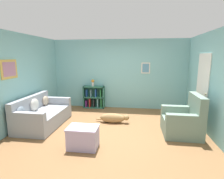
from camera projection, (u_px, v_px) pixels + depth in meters
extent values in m
plane|color=brown|center=(110.00, 130.00, 4.71)|extent=(14.00, 14.00, 0.00)
cube|color=#7AB7BC|center=(119.00, 74.00, 6.66)|extent=(5.60, 0.10, 2.60)
cube|color=silver|center=(146.00, 68.00, 6.42)|extent=(0.32, 0.02, 0.40)
cube|color=#568EAD|center=(146.00, 68.00, 6.41)|extent=(0.24, 0.01, 0.32)
cube|color=#7AB7BC|center=(19.00, 81.00, 4.82)|extent=(0.10, 5.00, 2.60)
cube|color=gold|center=(9.00, 69.00, 4.36)|extent=(0.02, 0.56, 0.48)
cube|color=#A37089|center=(9.00, 69.00, 4.36)|extent=(0.01, 0.44, 0.36)
cube|color=#7AB7BC|center=(216.00, 85.00, 4.12)|extent=(0.10, 5.00, 2.60)
cube|color=white|center=(202.00, 91.00, 4.86)|extent=(0.02, 0.84, 2.05)
sphere|color=tan|center=(206.00, 94.00, 4.53)|extent=(0.05, 0.05, 0.05)
cube|color=#9399A3|center=(44.00, 118.00, 5.06)|extent=(0.95, 1.77, 0.41)
cube|color=#9399A3|center=(31.00, 104.00, 5.04)|extent=(0.16, 1.77, 0.43)
cube|color=#9399A3|center=(26.00, 117.00, 4.22)|extent=(0.95, 0.16, 0.23)
cube|color=#9399A3|center=(56.00, 101.00, 5.78)|extent=(0.95, 0.16, 0.23)
ellipsoid|color=slate|center=(21.00, 112.00, 4.43)|extent=(0.14, 0.30, 0.30)
ellipsoid|color=beige|center=(35.00, 105.00, 5.03)|extent=(0.14, 0.36, 0.36)
ellipsoid|color=tan|center=(46.00, 101.00, 5.63)|extent=(0.14, 0.30, 0.30)
cube|color=#2D6B56|center=(84.00, 97.00, 6.80)|extent=(0.04, 0.28, 0.85)
cube|color=#2D6B56|center=(104.00, 97.00, 6.69)|extent=(0.04, 0.28, 0.85)
cube|color=#2D6B56|center=(95.00, 96.00, 6.87)|extent=(0.81, 0.02, 0.85)
cube|color=#2D6B56|center=(94.00, 107.00, 6.82)|extent=(0.81, 0.28, 0.04)
cube|color=#2D6B56|center=(94.00, 97.00, 6.75)|extent=(0.81, 0.28, 0.04)
cube|color=#2D6B56|center=(94.00, 87.00, 6.67)|extent=(0.81, 0.28, 0.04)
cube|color=#7A2D84|center=(87.00, 104.00, 6.83)|extent=(0.04, 0.21, 0.27)
cube|color=#234C9E|center=(87.00, 93.00, 6.75)|extent=(0.03, 0.21, 0.27)
cube|color=#B22823|center=(90.00, 103.00, 6.80)|extent=(0.04, 0.21, 0.35)
cube|color=#60939E|center=(91.00, 93.00, 6.72)|extent=(0.03, 0.21, 0.27)
cube|color=black|center=(94.00, 103.00, 6.78)|extent=(0.03, 0.21, 0.31)
cube|color=#234C9E|center=(96.00, 93.00, 6.69)|extent=(0.04, 0.21, 0.29)
cube|color=#60939E|center=(98.00, 103.00, 6.76)|extent=(0.04, 0.21, 0.35)
cube|color=#287A3D|center=(101.00, 93.00, 6.67)|extent=(0.04, 0.21, 0.29)
cube|color=#287A3D|center=(102.00, 103.00, 6.74)|extent=(0.05, 0.21, 0.35)
cube|color=gray|center=(181.00, 126.00, 4.46)|extent=(0.89, 0.92, 0.42)
cube|color=gray|center=(197.00, 107.00, 4.31)|extent=(0.18, 0.92, 0.61)
cube|color=gray|center=(185.00, 119.00, 4.04)|extent=(0.89, 0.18, 0.22)
cube|color=gray|center=(178.00, 110.00, 4.76)|extent=(0.89, 0.18, 0.22)
cube|color=#ADA3CC|center=(83.00, 137.00, 3.78)|extent=(0.63, 0.43, 0.48)
cube|color=#BBB0DC|center=(83.00, 128.00, 3.74)|extent=(0.65, 0.45, 0.03)
ellipsoid|color=#9E7A4C|center=(112.00, 118.00, 5.25)|extent=(0.75, 0.26, 0.29)
sphere|color=#9E7A4C|center=(126.00, 118.00, 5.18)|extent=(0.17, 0.17, 0.17)
ellipsoid|color=#9E7A4C|center=(99.00, 119.00, 5.36)|extent=(0.20, 0.05, 0.05)
cylinder|color=silver|center=(93.00, 84.00, 6.66)|extent=(0.09, 0.09, 0.15)
sphere|color=orange|center=(93.00, 81.00, 6.63)|extent=(0.12, 0.12, 0.12)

